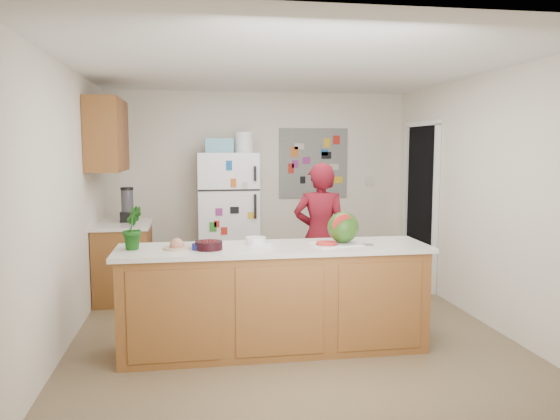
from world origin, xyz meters
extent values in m
cube|color=brown|center=(0.00, 0.00, -0.01)|extent=(4.00, 4.50, 0.02)
cube|color=beige|center=(0.00, 2.26, 1.25)|extent=(4.00, 0.02, 2.50)
cube|color=beige|center=(-2.01, 0.00, 1.25)|extent=(0.02, 4.50, 2.50)
cube|color=beige|center=(2.01, 0.00, 1.25)|extent=(0.02, 4.50, 2.50)
cube|color=white|center=(0.00, 0.00, 2.51)|extent=(4.00, 4.50, 0.02)
cube|color=black|center=(1.99, 1.45, 1.02)|extent=(0.03, 0.85, 2.04)
cube|color=brown|center=(-0.20, -0.50, 0.44)|extent=(2.60, 0.62, 0.88)
cube|color=silver|center=(-0.20, -0.50, 0.90)|extent=(2.68, 0.70, 0.04)
cube|color=brown|center=(-1.69, 1.35, 0.43)|extent=(0.60, 0.80, 0.86)
cube|color=silver|center=(-1.69, 1.35, 0.88)|extent=(0.64, 0.84, 0.04)
cube|color=brown|center=(-1.82, 1.30, 1.90)|extent=(0.35, 1.00, 0.80)
cube|color=silver|center=(-0.45, 1.88, 0.85)|extent=(0.75, 0.70, 1.70)
cube|color=#5999B2|center=(-0.55, 1.88, 1.79)|extent=(0.35, 0.28, 0.18)
cube|color=slate|center=(0.75, 2.24, 1.55)|extent=(0.95, 0.01, 0.95)
imported|color=maroon|center=(0.49, 0.69, 0.80)|extent=(0.66, 0.52, 1.60)
cylinder|color=black|center=(-1.64, 1.44, 1.09)|extent=(0.14, 0.14, 0.38)
cube|color=white|center=(0.35, -0.51, 0.93)|extent=(0.47, 0.39, 0.01)
sphere|color=#245B19|center=(0.41, -0.49, 1.07)|extent=(0.27, 0.27, 0.27)
cylinder|color=#CA2C3E|center=(0.25, -0.56, 0.94)|extent=(0.18, 0.18, 0.02)
cylinder|color=black|center=(-0.76, -0.57, 0.96)|extent=(0.25, 0.25, 0.07)
cylinder|color=silver|center=(-0.35, -0.37, 0.95)|extent=(0.24, 0.24, 0.06)
cylinder|color=navy|center=(-0.84, -0.56, 0.95)|extent=(0.16, 0.16, 0.05)
cylinder|color=#B8AD8C|center=(-1.02, -0.50, 0.93)|extent=(0.30, 0.30, 0.02)
cube|color=white|center=(-0.30, -0.52, 0.93)|extent=(0.22, 0.20, 0.02)
cube|color=gray|center=(0.60, -0.60, 0.93)|extent=(0.10, 0.05, 0.01)
imported|color=#103A15|center=(-1.39, -0.45, 1.10)|extent=(0.17, 0.21, 0.36)
camera|label=1|loc=(-0.88, -5.07, 1.76)|focal=35.00mm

